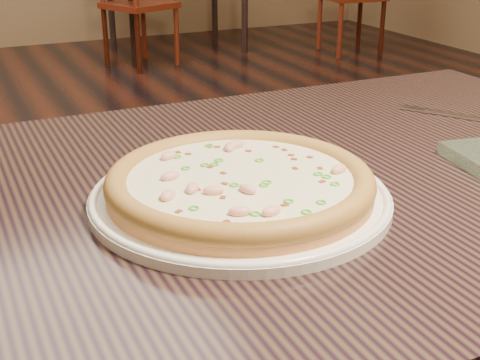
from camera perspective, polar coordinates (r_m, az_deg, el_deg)
name	(u,v)px	position (r m, az deg, el deg)	size (l,w,h in m)	color
hero_table	(303,239)	(0.94, 5.36, -5.03)	(1.20, 0.80, 0.75)	black
plate	(240,196)	(0.80, 0.00, -1.40)	(0.36, 0.36, 0.02)	white
pizza	(240,182)	(0.80, -0.01, -0.20)	(0.32, 0.32, 0.03)	#CB8943
fork	(455,115)	(1.20, 17.86, 5.30)	(0.11, 0.16, 0.00)	silver
chair_c	(133,5)	(4.89, -9.10, 14.56)	(0.55, 0.55, 0.95)	#5F2105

